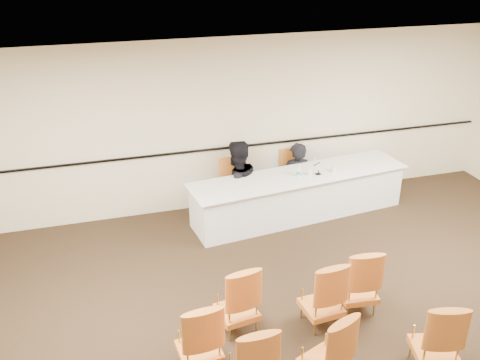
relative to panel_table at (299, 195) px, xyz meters
name	(u,v)px	position (x,y,z in m)	size (l,w,h in m)	color
floor	(326,349)	(-0.95, -3.20, -0.39)	(10.00, 10.00, 0.00)	black
ceiling	(347,106)	(-0.95, -3.20, 2.61)	(10.00, 10.00, 0.00)	white
wall_back	(233,125)	(-0.95, 0.80, 1.11)	(10.00, 0.04, 3.00)	beige
wall_rail	(234,147)	(-0.95, 0.76, 0.71)	(9.80, 0.04, 0.03)	black
panel_table	(299,195)	(0.00, 0.00, 0.00)	(3.86, 0.89, 0.77)	silver
panelist_main	(295,184)	(0.18, 0.59, -0.08)	(0.59, 0.39, 1.62)	black
panelist_main_chair	(296,176)	(0.18, 0.59, 0.09)	(0.50, 0.50, 0.95)	#BF7622
panelist_second	(236,190)	(-1.00, 0.46, 0.03)	(0.88, 0.68, 1.81)	black
panelist_second_chair	(236,187)	(-1.00, 0.46, 0.09)	(0.50, 0.50, 0.95)	#BF7622
papers	(319,174)	(0.31, -0.07, 0.39)	(0.30, 0.22, 0.00)	silver
microphone	(319,167)	(0.30, -0.08, 0.52)	(0.10, 0.19, 0.27)	black
water_bottle	(299,170)	(-0.05, -0.05, 0.50)	(0.07, 0.07, 0.23)	teal
drinking_glass	(310,173)	(0.15, -0.07, 0.44)	(0.06, 0.06, 0.10)	white
coffee_cup	(334,169)	(0.59, -0.08, 0.46)	(0.09, 0.09, 0.14)	silver
aud_chair_front_left	(237,297)	(-1.86, -2.54, 0.09)	(0.50, 0.50, 0.95)	#BF7622
aud_chair_front_mid	(322,292)	(-0.82, -2.75, 0.09)	(0.50, 0.50, 0.95)	#BF7622
aud_chair_front_right	(358,279)	(-0.26, -2.62, 0.09)	(0.50, 0.50, 0.95)	#BF7622
aud_chair_back_left	(252,359)	(-2.00, -3.58, 0.09)	(0.50, 0.50, 0.95)	#BF7622
aud_chair_back_mid	(327,348)	(-1.18, -3.65, 0.09)	(0.50, 0.50, 0.95)	#BF7622
aud_chair_back_right	(436,334)	(0.08, -3.80, 0.09)	(0.50, 0.50, 0.95)	#BF7622
aud_chair_extra	(199,335)	(-2.45, -3.07, 0.09)	(0.50, 0.50, 0.95)	#BF7622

